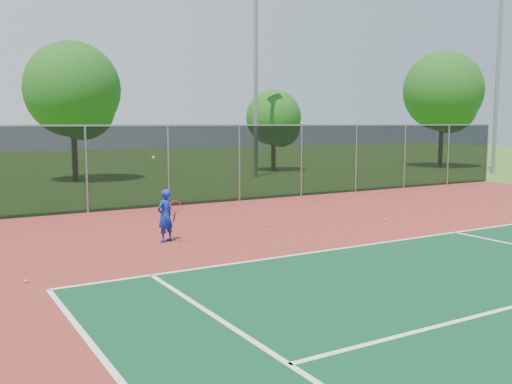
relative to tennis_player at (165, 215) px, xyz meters
The scene contains 16 objects.
ground 8.17m from the tennis_player, 47.48° to the right, with size 120.00×120.00×0.00m, color #32631C.
court_apron 6.84m from the tennis_player, 36.02° to the right, with size 30.00×20.00×0.02m, color maroon.
fence_back 8.18m from the tennis_player, 47.48° to the left, with size 30.00×0.06×3.03m.
tennis_player is the anchor object (origin of this frame).
practice_ball_0 9.79m from the tennis_player, 14.01° to the left, with size 0.07×0.07×0.07m, color #BFCD17.
practice_ball_1 7.76m from the tennis_player, 23.51° to the left, with size 0.07×0.07×0.07m, color #BFCD17.
practice_ball_2 3.58m from the tennis_player, 10.09° to the left, with size 0.07×0.07×0.07m, color #BFCD17.
practice_ball_3 5.36m from the tennis_player, 39.81° to the left, with size 0.07×0.07×0.07m, color #BFCD17.
practice_ball_4 8.83m from the tennis_player, ahead, with size 0.07×0.07×0.07m, color #BFCD17.
practice_ball_6 7.28m from the tennis_player, ahead, with size 0.07×0.07×0.07m, color #BFCD17.
practice_ball_7 4.46m from the tennis_player, 148.92° to the right, with size 0.07×0.07×0.07m, color #BFCD17.
floodlight_n 19.65m from the tennis_player, 52.18° to the left, with size 0.90×0.40×12.65m.
floodlight_ne 27.62m from the tennis_player, 19.92° to the left, with size 0.90×0.40×12.65m.
tree_back_left 17.93m from the tennis_player, 83.93° to the left, with size 5.05×5.05×7.41m.
tree_back_mid 23.19m from the tennis_player, 50.41° to the left, with size 3.59×3.59×5.28m.
tree_back_right 30.42m from the tennis_player, 28.32° to the left, with size 5.52×5.52×8.11m.
Camera 1 is at (-10.90, -7.77, 3.09)m, focal length 40.00 mm.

